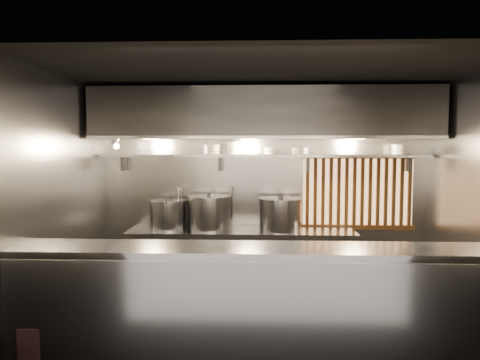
# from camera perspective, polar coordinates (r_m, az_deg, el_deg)

# --- Properties ---
(floor) EXTENTS (4.50, 4.50, 0.00)m
(floor) POSITION_cam_1_polar(r_m,az_deg,el_deg) (5.42, 2.99, -17.67)
(floor) COLOR black
(floor) RESTS_ON ground
(ceiling) EXTENTS (4.50, 4.50, 0.00)m
(ceiling) POSITION_cam_1_polar(r_m,az_deg,el_deg) (5.08, 3.12, 13.03)
(ceiling) COLOR black
(ceiling) RESTS_ON wall_back
(wall_back) EXTENTS (4.50, 0.00, 4.50)m
(wall_back) POSITION_cam_1_polar(r_m,az_deg,el_deg) (6.56, 2.91, -1.19)
(wall_back) COLOR gray
(wall_back) RESTS_ON floor
(wall_left) EXTENTS (0.00, 3.00, 3.00)m
(wall_left) POSITION_cam_1_polar(r_m,az_deg,el_deg) (5.52, -21.03, -2.52)
(wall_left) COLOR gray
(wall_left) RESTS_ON floor
(wall_right) EXTENTS (0.00, 3.00, 3.00)m
(wall_right) POSITION_cam_1_polar(r_m,az_deg,el_deg) (5.57, 26.92, -2.64)
(wall_right) COLOR gray
(wall_right) RESTS_ON floor
(serving_counter) EXTENTS (4.50, 0.56, 1.13)m
(serving_counter) POSITION_cam_1_polar(r_m,az_deg,el_deg) (4.32, 3.15, -15.48)
(serving_counter) COLOR #96969B
(serving_counter) RESTS_ON floor
(cooking_bench) EXTENTS (3.00, 0.70, 0.90)m
(cooking_bench) POSITION_cam_1_polar(r_m,az_deg,el_deg) (6.36, 0.16, -10.05)
(cooking_bench) COLOR #96969B
(cooking_bench) RESTS_ON floor
(bowl_shelf) EXTENTS (4.40, 0.34, 0.04)m
(bowl_shelf) POSITION_cam_1_polar(r_m,az_deg,el_deg) (6.35, 2.94, 2.97)
(bowl_shelf) COLOR #96969B
(bowl_shelf) RESTS_ON wall_back
(exhaust_hood) EXTENTS (4.40, 0.81, 0.65)m
(exhaust_hood) POSITION_cam_1_polar(r_m,az_deg,el_deg) (6.14, 2.98, 8.01)
(exhaust_hood) COLOR #2D2D30
(exhaust_hood) RESTS_ON ceiling
(wood_screen) EXTENTS (1.56, 0.09, 1.04)m
(wood_screen) POSITION_cam_1_polar(r_m,az_deg,el_deg) (6.65, 14.19, -1.41)
(wood_screen) COLOR #FFBC72
(wood_screen) RESTS_ON wall_back
(faucet_left) EXTENTS (0.04, 0.30, 0.50)m
(faucet_left) POSITION_cam_1_polar(r_m,az_deg,el_deg) (6.52, -7.25, -2.07)
(faucet_left) COLOR silver
(faucet_left) RESTS_ON wall_back
(faucet_right) EXTENTS (0.04, 0.30, 0.50)m
(faucet_right) POSITION_cam_1_polar(r_m,az_deg,el_deg) (6.44, -1.09, -2.11)
(faucet_right) COLOR silver
(faucet_right) RESTS_ON wall_back
(heat_lamp) EXTENTS (0.25, 0.35, 0.20)m
(heat_lamp) POSITION_cam_1_polar(r_m,az_deg,el_deg) (6.16, -15.03, 4.53)
(heat_lamp) COLOR #96969B
(heat_lamp) RESTS_ON exhaust_hood
(pendant_bulb) EXTENTS (0.09, 0.09, 0.19)m
(pendant_bulb) POSITION_cam_1_polar(r_m,az_deg,el_deg) (6.23, 2.03, 3.70)
(pendant_bulb) COLOR #2D2D30
(pendant_bulb) RESTS_ON exhaust_hood
(stock_pot_left) EXTENTS (0.69, 0.69, 0.49)m
(stock_pot_left) POSITION_cam_1_polar(r_m,az_deg,el_deg) (6.27, -3.80, -3.96)
(stock_pot_left) COLOR #96969B
(stock_pot_left) RESTS_ON cooking_bench
(stock_pot_mid) EXTENTS (0.60, 0.60, 0.43)m
(stock_pot_mid) POSITION_cam_1_polar(r_m,az_deg,el_deg) (6.35, -8.78, -4.17)
(stock_pot_mid) COLOR #96969B
(stock_pot_mid) RESTS_ON cooking_bench
(stock_pot_right) EXTENTS (0.74, 0.74, 0.47)m
(stock_pot_right) POSITION_cam_1_polar(r_m,az_deg,el_deg) (6.19, 4.97, -4.16)
(stock_pot_right) COLOR #96969B
(stock_pot_right) RESTS_ON cooking_bench
(red_placard) EXTENTS (0.25, 0.06, 0.35)m
(red_placard) POSITION_cam_1_polar(r_m,az_deg,el_deg) (4.62, -23.97, -18.28)
(red_placard) COLOR #AF1223
(red_placard) RESTS_ON serving_counter
(bowl_stack_0) EXTENTS (0.24, 0.24, 0.13)m
(bowl_stack_0) POSITION_cam_1_polar(r_m,az_deg,el_deg) (6.38, -3.43, 3.75)
(bowl_stack_0) COLOR silver
(bowl_stack_0) RESTS_ON bowl_shelf
(bowl_stack_1) EXTENTS (0.22, 0.22, 0.17)m
(bowl_stack_1) POSITION_cam_1_polar(r_m,az_deg,el_deg) (6.35, -0.79, 3.93)
(bowl_stack_1) COLOR silver
(bowl_stack_1) RESTS_ON bowl_shelf
(bowl_stack_2) EXTENTS (0.20, 0.20, 0.09)m
(bowl_stack_2) POSITION_cam_1_polar(r_m,az_deg,el_deg) (6.35, 3.79, 3.57)
(bowl_stack_2) COLOR silver
(bowl_stack_2) RESTS_ON bowl_shelf
(bowl_stack_3) EXTENTS (0.24, 0.24, 0.09)m
(bowl_stack_3) POSITION_cam_1_polar(r_m,az_deg,el_deg) (6.37, 7.32, 3.55)
(bowl_stack_3) COLOR silver
(bowl_stack_3) RESTS_ON bowl_shelf
(bowl_stack_4) EXTENTS (0.25, 0.25, 0.13)m
(bowl_stack_4) POSITION_cam_1_polar(r_m,az_deg,el_deg) (6.62, 18.98, 3.54)
(bowl_stack_4) COLOR silver
(bowl_stack_4) RESTS_ON bowl_shelf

